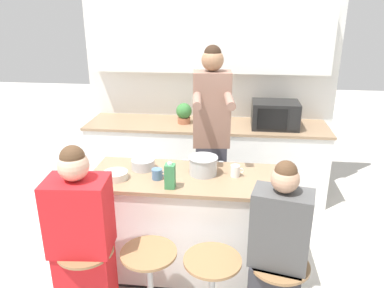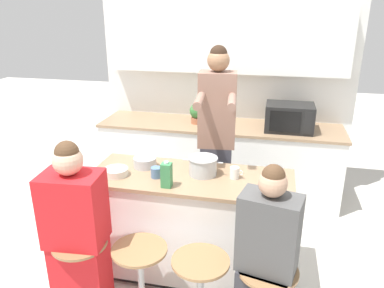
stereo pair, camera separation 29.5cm
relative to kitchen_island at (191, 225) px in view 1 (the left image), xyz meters
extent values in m
plane|color=beige|center=(0.00, 0.00, -0.47)|extent=(16.00, 16.00, 0.00)
cube|color=silver|center=(0.00, 1.91, 0.88)|extent=(3.05, 0.06, 2.70)
cube|color=white|center=(0.00, 1.80, 1.36)|extent=(2.81, 0.16, 0.75)
cube|color=white|center=(0.00, 1.54, -0.04)|extent=(2.81, 0.65, 0.85)
cube|color=#937556|center=(0.00, 1.54, 0.40)|extent=(2.84, 0.68, 0.03)
cube|color=black|center=(0.00, 0.00, -0.44)|extent=(1.51, 0.52, 0.06)
cube|color=white|center=(0.00, 0.00, 0.01)|extent=(1.59, 0.60, 0.83)
cube|color=#937556|center=(0.00, 0.00, 0.44)|extent=(1.63, 0.64, 0.03)
cylinder|color=#B7BABC|center=(-0.65, -0.64, -0.15)|extent=(0.04, 0.04, 0.60)
cylinder|color=#997047|center=(-0.65, -0.64, 0.16)|extent=(0.39, 0.39, 0.02)
cylinder|color=#997047|center=(-0.22, -0.62, 0.16)|extent=(0.39, 0.39, 0.02)
cylinder|color=#997047|center=(0.22, -0.65, 0.16)|extent=(0.39, 0.39, 0.02)
cylinder|color=#997047|center=(0.65, -0.64, 0.16)|extent=(0.39, 0.39, 0.02)
cube|color=#383842|center=(0.12, 0.55, 0.03)|extent=(0.30, 0.25, 0.99)
cube|color=#896656|center=(0.12, 0.55, 0.86)|extent=(0.35, 0.25, 0.67)
cylinder|color=#896656|center=(0.02, 0.24, 1.01)|extent=(0.11, 0.38, 0.07)
cylinder|color=#896656|center=(0.28, 0.27, 1.01)|extent=(0.11, 0.38, 0.07)
sphere|color=#936B4C|center=(0.12, 0.55, 1.30)|extent=(0.21, 0.21, 0.19)
sphere|color=black|center=(0.12, 0.55, 1.35)|extent=(0.16, 0.16, 0.15)
cube|color=red|center=(-0.67, -0.63, -0.15)|extent=(0.40, 0.30, 0.63)
cube|color=red|center=(-0.67, -0.63, 0.43)|extent=(0.43, 0.32, 0.52)
sphere|color=#DBB293|center=(-0.67, -0.63, 0.79)|extent=(0.22, 0.22, 0.20)
sphere|color=#513823|center=(-0.67, -0.63, 0.84)|extent=(0.17, 0.17, 0.16)
cube|color=#4C4C4C|center=(0.64, -0.63, 0.42)|extent=(0.40, 0.29, 0.51)
sphere|color=tan|center=(0.64, -0.63, 0.76)|extent=(0.20, 0.20, 0.17)
sphere|color=#513823|center=(0.64, -0.63, 0.81)|extent=(0.16, 0.16, 0.14)
cylinder|color=#B7BABC|center=(0.09, 0.05, 0.52)|extent=(0.22, 0.22, 0.14)
cylinder|color=#B7BABC|center=(0.09, 0.05, 0.60)|extent=(0.24, 0.24, 0.01)
cylinder|color=#B7BABC|center=(-0.04, 0.05, 0.57)|extent=(0.05, 0.01, 0.01)
cylinder|color=#B7BABC|center=(0.23, 0.05, 0.57)|extent=(0.05, 0.01, 0.01)
cylinder|color=#B7BABC|center=(-0.41, 0.10, 0.50)|extent=(0.19, 0.19, 0.08)
cylinder|color=silver|center=(-0.58, -0.11, 0.48)|extent=(0.19, 0.19, 0.06)
cylinder|color=white|center=(0.35, 0.04, 0.50)|extent=(0.07, 0.07, 0.09)
torus|color=white|center=(0.40, 0.04, 0.51)|extent=(0.04, 0.01, 0.04)
cylinder|color=#4C7099|center=(-0.26, -0.08, 0.50)|extent=(0.08, 0.08, 0.08)
torus|color=#4C7099|center=(-0.20, -0.08, 0.50)|extent=(0.04, 0.01, 0.04)
cube|color=#38844C|center=(-0.13, -0.22, 0.55)|extent=(0.07, 0.07, 0.19)
cylinder|color=white|center=(-0.13, -0.22, 0.65)|extent=(0.03, 0.03, 0.02)
cube|color=black|center=(0.79, 1.50, 0.57)|extent=(0.52, 0.37, 0.30)
cube|color=black|center=(0.74, 1.31, 0.57)|extent=(0.32, 0.01, 0.23)
cube|color=black|center=(0.97, 1.31, 0.57)|extent=(0.09, 0.01, 0.24)
cylinder|color=#A86042|center=(-0.27, 1.54, 0.45)|extent=(0.15, 0.15, 0.07)
sphere|color=#387538|center=(-0.27, 1.54, 0.57)|extent=(0.19, 0.19, 0.19)
camera|label=1|loc=(0.32, -2.69, 1.73)|focal=35.00mm
camera|label=2|loc=(0.61, -2.64, 1.73)|focal=35.00mm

